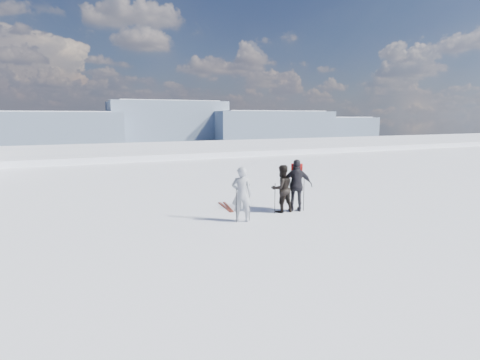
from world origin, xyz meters
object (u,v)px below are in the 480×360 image
(skier_grey, at_px, (242,194))
(skis_loose, at_px, (226,207))
(skier_pack, at_px, (297,185))
(skier_dark, at_px, (282,189))

(skier_grey, bearing_deg, skis_loose, -68.91)
(skier_pack, bearing_deg, skis_loose, -7.34)
(skier_grey, bearing_deg, skier_dark, -135.37)
(skier_grey, height_order, skier_pack, skier_pack)
(skier_dark, relative_size, skier_pack, 0.91)
(skis_loose, bearing_deg, skier_grey, -97.09)
(skier_pack, height_order, skis_loose, skier_pack)
(skier_pack, bearing_deg, skier_grey, 39.08)
(skier_pack, bearing_deg, skier_dark, 19.94)
(skis_loose, bearing_deg, skier_pack, -35.78)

